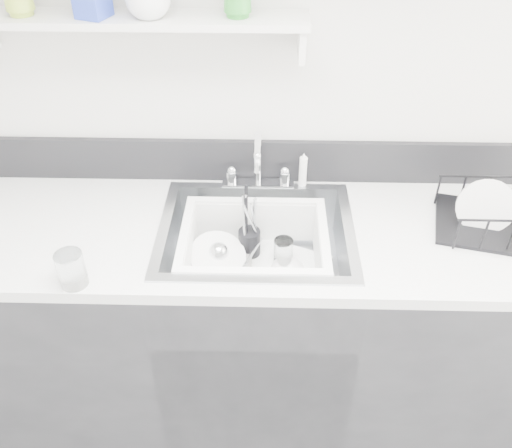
{
  "coord_description": "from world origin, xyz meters",
  "views": [
    {
      "loc": [
        0.03,
        -0.2,
        2.02
      ],
      "look_at": [
        0.0,
        1.14,
        0.98
      ],
      "focal_mm": 38.0,
      "sensor_mm": 36.0,
      "label": 1
    }
  ],
  "objects_px": {
    "wash_tub": "(254,253)",
    "sink": "(256,250)",
    "dish_rack": "(499,212)",
    "counter_run": "(256,324)"
  },
  "relations": [
    {
      "from": "dish_rack",
      "to": "sink",
      "type": "bearing_deg",
      "value": -164.26
    },
    {
      "from": "sink",
      "to": "dish_rack",
      "type": "height_order",
      "value": "dish_rack"
    },
    {
      "from": "wash_tub",
      "to": "counter_run",
      "type": "bearing_deg",
      "value": 79.15
    },
    {
      "from": "wash_tub",
      "to": "sink",
      "type": "bearing_deg",
      "value": 79.15
    },
    {
      "from": "counter_run",
      "to": "sink",
      "type": "height_order",
      "value": "sink"
    },
    {
      "from": "counter_run",
      "to": "sink",
      "type": "xyz_separation_m",
      "value": [
        0.0,
        0.0,
        0.37
      ]
    },
    {
      "from": "sink",
      "to": "wash_tub",
      "type": "bearing_deg",
      "value": -100.85
    },
    {
      "from": "wash_tub",
      "to": "dish_rack",
      "type": "xyz_separation_m",
      "value": [
        0.79,
        0.06,
        0.14
      ]
    },
    {
      "from": "sink",
      "to": "dish_rack",
      "type": "relative_size",
      "value": 1.72
    },
    {
      "from": "counter_run",
      "to": "sink",
      "type": "distance_m",
      "value": 0.37
    }
  ]
}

